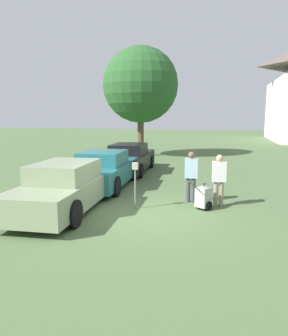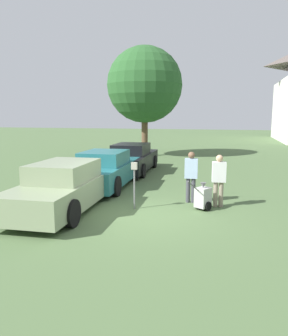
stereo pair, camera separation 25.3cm
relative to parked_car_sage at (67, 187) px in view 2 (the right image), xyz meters
name	(u,v)px [view 2 (the right image)]	position (x,y,z in m)	size (l,w,h in m)	color
ground_plane	(141,215)	(2.39, -0.09, -0.69)	(120.00, 120.00, 0.00)	#4C663D
parked_car_sage	(67,187)	(0.00, 0.00, 0.00)	(2.13, 5.37, 1.48)	gray
parked_car_teal	(106,170)	(0.00, 3.25, -0.01)	(2.13, 4.90, 1.46)	#23666B
parked_car_black	(132,159)	(0.00, 6.89, -0.02)	(2.14, 5.11, 1.45)	black
parking_meter	(134,177)	(2.02, 0.48, 0.31)	(0.18, 0.09, 1.45)	slate
person_worker	(191,174)	(3.61, 1.67, 0.27)	(0.44, 0.25, 1.69)	#3F3F47
person_supervisor	(219,178)	(4.51, 1.37, 0.25)	(0.45, 0.28, 1.65)	gray
equipment_cart	(203,197)	(4.07, 0.93, -0.30)	(0.67, 0.95, 1.00)	#B2B2AD
shade_tree	(145,85)	(-1.07, 13.52, 4.24)	(5.21, 5.21, 7.55)	brown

